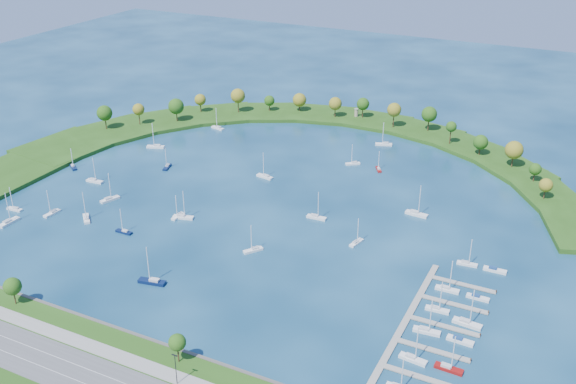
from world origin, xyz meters
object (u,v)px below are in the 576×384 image
at_px(moored_boat_2, 73,167).
at_px(moored_boat_11, 167,166).
at_px(docked_boat_10, 467,263).
at_px(docked_boat_3, 449,368).
at_px(moored_boat_15, 218,128).
at_px(moored_boat_13, 253,249).
at_px(moored_boat_1, 95,180).
at_px(moored_boat_12, 152,281).
at_px(harbor_tower, 356,113).
at_px(moored_boat_20, 110,199).
at_px(moored_boat_16, 353,163).
at_px(moored_boat_19, 183,216).
at_px(moored_boat_7, 124,231).
at_px(moored_boat_4, 356,242).
at_px(docked_boat_2, 413,358).
at_px(docked_boat_6, 437,309).
at_px(moored_boat_17, 9,222).
at_px(moored_boat_14, 384,144).
at_px(moored_boat_9, 156,146).
at_px(moored_boat_5, 86,218).
at_px(moored_boat_3, 316,217).
at_px(docked_boat_5, 460,340).
at_px(moored_boat_6, 265,176).
at_px(moored_boat_0, 416,213).
at_px(dock_system, 425,334).
at_px(docked_boat_11, 495,270).
at_px(moored_boat_18, 52,212).
at_px(docked_boat_8, 447,288).
at_px(moored_boat_21, 379,169).
at_px(docked_boat_4, 427,330).
at_px(moored_boat_10, 178,215).
at_px(docked_boat_7, 467,323).
at_px(moored_boat_8, 15,208).
at_px(docked_boat_9, 478,297).

bearing_deg(moored_boat_2, moored_boat_11, 61.38).
bearing_deg(docked_boat_10, docked_boat_3, -87.14).
bearing_deg(moored_boat_15, moored_boat_13, 141.28).
height_order(moored_boat_1, moored_boat_12, moored_boat_12).
relative_size(harbor_tower, moored_boat_13, 0.42).
bearing_deg(harbor_tower, moored_boat_20, -111.53).
relative_size(moored_boat_1, moored_boat_16, 1.16).
bearing_deg(moored_boat_19, moored_boat_7, -139.67).
height_order(moored_boat_4, docked_boat_2, docked_boat_2).
height_order(moored_boat_1, docked_boat_2, docked_boat_2).
bearing_deg(docked_boat_6, moored_boat_17, -177.32).
xyz_separation_m(moored_boat_14, docked_boat_2, (64.04, -161.02, -0.02)).
bearing_deg(moored_boat_9, docked_boat_6, 136.33).
bearing_deg(moored_boat_5, docked_boat_2, -146.02).
distance_m(moored_boat_20, docked_boat_3, 167.00).
xyz_separation_m(moored_boat_5, docked_boat_3, (158.00, -25.04, -0.00)).
relative_size(moored_boat_2, moored_boat_3, 0.86).
height_order(docked_boat_5, docked_boat_10, docked_boat_10).
bearing_deg(moored_boat_6, moored_boat_9, 3.79).
xyz_separation_m(moored_boat_0, moored_boat_7, (-100.67, -66.94, -0.10)).
height_order(dock_system, docked_boat_11, docked_boat_11).
bearing_deg(moored_boat_6, moored_boat_18, 59.72).
distance_m(docked_boat_6, docked_boat_11, 35.32).
distance_m(moored_boat_1, docked_boat_8, 170.67).
relative_size(moored_boat_9, moored_boat_21, 1.40).
bearing_deg(moored_boat_13, docked_boat_5, 112.05).
relative_size(moored_boat_0, moored_boat_21, 1.45).
bearing_deg(moored_boat_7, moored_boat_1, -36.89).
relative_size(moored_boat_7, docked_boat_4, 0.84).
xyz_separation_m(moored_boat_12, moored_boat_19, (-18.20, 45.35, -0.06)).
height_order(moored_boat_1, moored_boat_9, moored_boat_9).
distance_m(moored_boat_3, moored_boat_17, 126.81).
distance_m(moored_boat_9, moored_boat_13, 120.17).
distance_m(moored_boat_14, moored_boat_17, 187.52).
xyz_separation_m(harbor_tower, moored_boat_12, (-1.89, -193.56, -3.43)).
bearing_deg(dock_system, moored_boat_17, -178.51).
bearing_deg(docked_boat_10, moored_boat_0, 128.05).
height_order(moored_boat_10, moored_boat_18, moored_boat_18).
bearing_deg(harbor_tower, moored_boat_2, -127.51).
relative_size(moored_boat_17, docked_boat_7, 1.00).
height_order(moored_boat_7, docked_boat_8, docked_boat_8).
bearing_deg(moored_boat_8, moored_boat_17, 123.28).
xyz_separation_m(moored_boat_0, moored_boat_13, (-47.24, -56.44, -0.08)).
height_order(harbor_tower, moored_boat_13, moored_boat_13).
height_order(moored_boat_7, docked_boat_10, docked_boat_10).
height_order(docked_boat_4, docked_boat_5, docked_boat_4).
distance_m(moored_boat_10, docked_boat_4, 118.39).
xyz_separation_m(moored_boat_3, moored_boat_5, (-85.29, -43.58, 0.00)).
bearing_deg(docked_boat_9, docked_boat_4, -111.68).
height_order(moored_boat_16, moored_boat_19, moored_boat_19).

